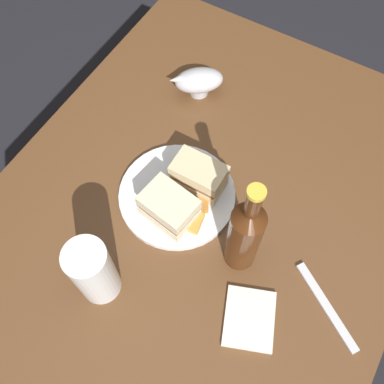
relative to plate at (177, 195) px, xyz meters
name	(u,v)px	position (x,y,z in m)	size (l,w,h in m)	color
ground_plane	(201,293)	(-0.02, 0.06, -0.75)	(6.00, 6.00, 0.00)	black
dining_table	(203,259)	(-0.02, 0.06, -0.38)	(1.04, 0.83, 0.74)	brown
plate	(177,195)	(0.00, 0.00, 0.00)	(0.24, 0.24, 0.01)	white
sandwich_half_left	(169,207)	(0.05, 0.01, 0.04)	(0.09, 0.11, 0.07)	beige
sandwich_half_right	(199,176)	(-0.04, 0.03, 0.04)	(0.07, 0.11, 0.07)	beige
potato_wedge_front	(186,205)	(0.02, 0.03, 0.02)	(0.04, 0.02, 0.02)	#AD702D
potato_wedge_middle	(180,216)	(0.04, 0.03, 0.02)	(0.04, 0.02, 0.02)	#B77F33
potato_wedge_back	(204,201)	(-0.01, 0.06, 0.01)	(0.05, 0.02, 0.02)	#AD702D
potato_wedge_left_edge	(204,204)	(-0.01, 0.06, 0.01)	(0.04, 0.02, 0.02)	#AD702D
potato_wedge_right_edge	(196,222)	(0.04, 0.07, 0.01)	(0.04, 0.02, 0.02)	gold
pint_glass	(95,274)	(0.23, -0.02, 0.06)	(0.07, 0.07, 0.16)	white
gravy_boat	(198,81)	(-0.26, -0.10, 0.03)	(0.12, 0.13, 0.07)	#B7B7BC
cider_bottle	(245,234)	(0.05, 0.17, 0.10)	(0.06, 0.06, 0.27)	#47230F
napkin	(249,319)	(0.15, 0.24, 0.00)	(0.11, 0.09, 0.01)	silver
fork	(326,307)	(0.06, 0.36, 0.00)	(0.18, 0.02, 0.01)	silver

